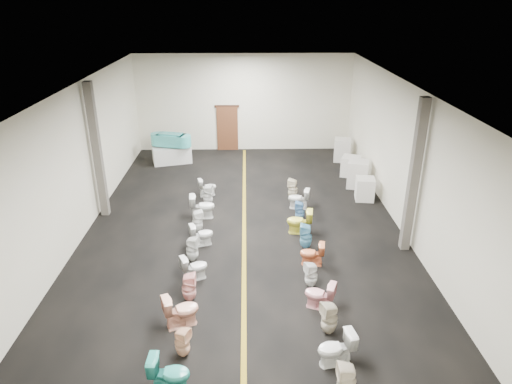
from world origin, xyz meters
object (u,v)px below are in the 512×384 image
toilet_right_7 (299,222)px  bathtub (171,139)px  toilet_left_0 (170,374)px  toilet_right_2 (329,318)px  toilet_left_4 (194,267)px  toilet_left_6 (202,234)px  toilet_left_7 (197,221)px  toilet_right_0 (346,381)px  appliance_crate_c (351,166)px  toilet_right_1 (336,349)px  toilet_left_5 (192,249)px  toilet_right_3 (320,295)px  toilet_right_4 (311,275)px  appliance_crate_a (365,189)px  toilet_right_10 (293,189)px  toilet_left_10 (207,187)px  toilet_right_5 (312,254)px  toilet_left_3 (189,287)px  toilet_left_9 (208,195)px  toilet_right_6 (306,236)px  toilet_left_8 (202,206)px  appliance_crate_d (342,150)px  toilet_left_1 (182,342)px  appliance_crate_b (358,174)px  toilet_left_2 (181,310)px  toilet_right_8 (300,211)px  toilet_right_9 (299,199)px  display_table (172,155)px

toilet_right_7 → bathtub: bearing=-134.8°
toilet_left_0 → toilet_right_2: toilet_right_2 is taller
toilet_left_4 → toilet_left_6: (0.03, 1.79, -0.01)m
toilet_left_7 → toilet_right_0: size_ratio=0.92×
appliance_crate_c → toilet_right_1: (-2.54, -10.46, -0.02)m
toilet_left_4 → toilet_left_5: (-0.15, 0.90, 0.02)m
toilet_right_3 → toilet_right_4: size_ratio=1.04×
appliance_crate_a → toilet_right_10: bearing=177.0°
toilet_right_2 → toilet_right_4: bearing=168.2°
toilet_left_10 → toilet_right_5: toilet_right_5 is taller
toilet_left_3 → toilet_left_7: size_ratio=1.05×
toilet_left_7 → toilet_left_9: size_ratio=0.95×
toilet_right_6 → toilet_left_6: bearing=-86.1°
toilet_left_3 → toilet_left_8: 4.53m
toilet_left_0 → toilet_right_7: 6.89m
toilet_left_3 → toilet_left_8: bearing=-0.6°
toilet_left_6 → toilet_left_8: size_ratio=0.84×
appliance_crate_d → toilet_right_1: size_ratio=1.31×
toilet_left_9 → toilet_left_1: bearing=-165.9°
appliance_crate_b → toilet_right_5: bearing=-114.4°
toilet_right_2 → toilet_left_1: bearing=-96.0°
toilet_left_2 → toilet_left_3: size_ratio=1.07×
toilet_right_5 → toilet_left_3: bearing=-55.0°
appliance_crate_c → toilet_right_6: bearing=-113.8°
toilet_left_3 → toilet_right_3: size_ratio=1.04×
toilet_right_10 → toilet_left_10: bearing=-78.2°
appliance_crate_d → toilet_left_0: size_ratio=1.28×
toilet_right_10 → appliance_crate_a: bearing=105.0°
toilet_left_7 → toilet_left_4: bearing=164.6°
appliance_crate_a → toilet_right_6: 4.30m
toilet_left_1 → toilet_right_0: (3.16, -1.15, 0.05)m
toilet_left_8 → toilet_left_10: size_ratio=1.24×
toilet_right_0 → toilet_right_8: bearing=179.5°
toilet_left_5 → toilet_right_5: size_ratio=1.11×
toilet_left_7 → toilet_left_6: bearing=174.3°
toilet_right_5 → toilet_right_9: bearing=-171.1°
display_table → toilet_right_9: toilet_right_9 is taller
toilet_left_8 → bathtub: bearing=12.1°
toilet_left_5 → toilet_right_8: bearing=-37.6°
toilet_left_4 → toilet_left_2: bearing=151.9°
display_table → toilet_right_4: size_ratio=2.32×
appliance_crate_c → toilet_right_4: appliance_crate_c is taller
toilet_left_6 → toilet_right_8: 3.47m
appliance_crate_a → toilet_left_7: (-5.87, -2.33, -0.05)m
bathtub → toilet_right_7: bathtub is taller
bathtub → toilet_right_9: bathtub is taller
appliance_crate_b → toilet_left_4: bearing=-132.7°
toilet_left_1 → toilet_right_0: size_ratio=0.88×
toilet_right_0 → toilet_right_8: size_ratio=1.15×
appliance_crate_d → toilet_left_5: size_ratio=1.33×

